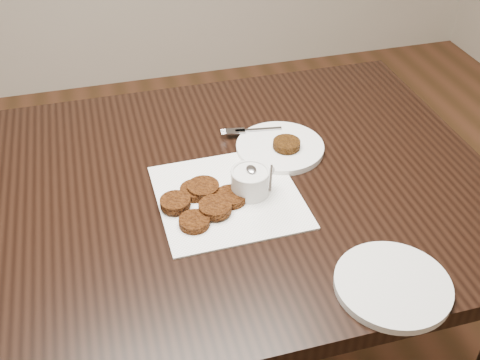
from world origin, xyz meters
The scene contains 6 objects.
table centered at (-0.05, 0.05, 0.38)m, with size 1.41×0.91×0.75m, color black.
napkin centered at (0.05, 0.00, 0.75)m, with size 0.30×0.30×0.00m, color white.
sauce_ramekin centered at (0.10, 0.00, 0.81)m, with size 0.11×0.11×0.12m, color silver, non-canonical shape.
patty_cluster centered at (0.00, 0.00, 0.76)m, with size 0.22×0.22×0.02m, color #68310D, non-canonical shape.
plate_with_patty centered at (0.21, 0.14, 0.77)m, with size 0.21×0.21×0.03m, color white, non-canonical shape.
plate_empty centered at (0.27, -0.32, 0.76)m, with size 0.21×0.21×0.01m, color silver.
Camera 1 is at (-0.18, -0.91, 1.53)m, focal length 43.02 mm.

